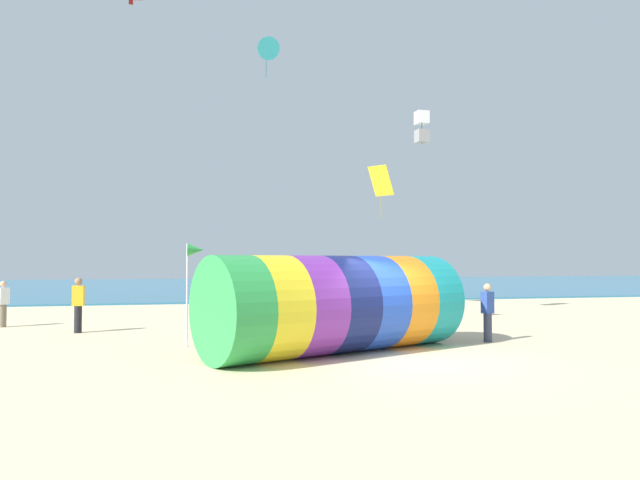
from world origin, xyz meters
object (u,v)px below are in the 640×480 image
at_px(giant_inflatable_tube, 337,304).
at_px(bystander_far_left, 78,304).
at_px(bystander_mid_beach, 3,304).
at_px(beach_flag, 195,255).
at_px(bystander_near_water, 259,296).
at_px(kite_handler, 488,312).
at_px(kite_yellow_diamond, 381,181).
at_px(kite_cyan_delta, 266,47).
at_px(kite_white_box, 422,127).

relative_size(giant_inflatable_tube, bystander_far_left, 4.10).
bearing_deg(bystander_mid_beach, giant_inflatable_tube, -37.78).
bearing_deg(beach_flag, bystander_near_water, 71.45).
distance_m(bystander_near_water, bystander_far_left, 7.62).
bearing_deg(beach_flag, kite_handler, -6.08).
xyz_separation_m(kite_handler, kite_yellow_diamond, (0.85, 12.40, 5.55)).
bearing_deg(bystander_far_left, kite_cyan_delta, -16.48).
bearing_deg(giant_inflatable_tube, beach_flag, 152.66).
bearing_deg(bystander_near_water, kite_white_box, -6.79).
bearing_deg(giant_inflatable_tube, kite_handler, 11.54).
xyz_separation_m(giant_inflatable_tube, bystander_far_left, (-7.37, 5.73, -0.32)).
bearing_deg(kite_yellow_diamond, giant_inflatable_tube, -112.85).
height_order(bystander_near_water, bystander_mid_beach, bystander_near_water).
distance_m(kite_yellow_diamond, bystander_mid_beach, 17.75).
relative_size(kite_white_box, bystander_far_left, 0.81).
relative_size(kite_yellow_diamond, bystander_near_water, 1.59).
xyz_separation_m(giant_inflatable_tube, bystander_mid_beach, (-10.32, 8.00, -0.42)).
bearing_deg(kite_yellow_diamond, kite_handler, -93.93).
relative_size(kite_white_box, beach_flag, 0.51).
height_order(kite_handler, kite_cyan_delta, kite_cyan_delta).
bearing_deg(bystander_mid_beach, kite_cyan_delta, -24.32).
relative_size(kite_handler, bystander_mid_beach, 1.04).
xyz_separation_m(kite_yellow_diamond, bystander_mid_beach, (-15.96, -5.38, -5.59)).
bearing_deg(giant_inflatable_tube, kite_yellow_diamond, 67.15).
height_order(giant_inflatable_tube, bystander_mid_beach, giant_inflatable_tube).
bearing_deg(beach_flag, kite_cyan_delta, 43.35).
distance_m(kite_handler, kite_yellow_diamond, 13.62).
bearing_deg(kite_cyan_delta, giant_inflatable_tube, -70.55).
relative_size(kite_cyan_delta, beach_flag, 0.52).
xyz_separation_m(kite_handler, kite_cyan_delta, (-6.19, 2.99, 8.47)).
bearing_deg(kite_handler, beach_flag, 173.92).
relative_size(kite_white_box, bystander_near_water, 0.87).
bearing_deg(bystander_near_water, bystander_mid_beach, -168.89).
xyz_separation_m(kite_yellow_diamond, bystander_near_water, (-6.59, -3.54, -5.57)).
xyz_separation_m(kite_cyan_delta, beach_flag, (-2.22, -2.10, -6.81)).
bearing_deg(beach_flag, kite_yellow_diamond, 51.18).
height_order(kite_yellow_diamond, bystander_far_left, kite_yellow_diamond).
distance_m(giant_inflatable_tube, bystander_mid_beach, 13.07).
bearing_deg(kite_cyan_delta, bystander_mid_beach, 155.68).
bearing_deg(bystander_mid_beach, kite_handler, -24.93).
height_order(giant_inflatable_tube, kite_white_box, kite_white_box).
relative_size(kite_yellow_diamond, bystander_far_left, 1.47).
bearing_deg(bystander_mid_beach, bystander_far_left, -37.51).
distance_m(kite_handler, kite_white_box, 10.98).
height_order(kite_handler, bystander_far_left, bystander_far_left).
distance_m(bystander_near_water, bystander_mid_beach, 9.55).
distance_m(kite_cyan_delta, bystander_far_left, 10.46).
distance_m(bystander_mid_beach, beach_flag, 9.24).
xyz_separation_m(kite_handler, bystander_near_water, (-5.73, 8.86, -0.02)).
height_order(kite_cyan_delta, kite_white_box, kite_cyan_delta).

